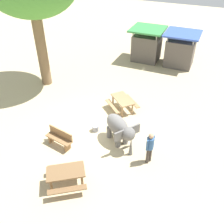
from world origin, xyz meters
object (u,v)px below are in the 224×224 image
Objects in this scene: wooden_bench at (60,138)px; picnic_table_near at (123,101)px; picnic_table_far at (66,175)px; market_stall_green at (147,46)px; person_handler at (150,146)px; elephant at (120,128)px; market_stall_blue at (180,51)px; feed_bucket at (95,128)px.

picnic_table_near is at bearing -102.37° from wooden_bench.
picnic_table_far is 0.82× the size of market_stall_green.
market_stall_green is at bearing -49.22° from person_handler.
picnic_table_near is at bearing 143.57° from elephant.
market_stall_blue is (1.93, 13.13, 0.55)m from picnic_table_far.
wooden_bench reaches higher than feed_bucket.
person_handler reaches higher than picnic_table_far.
person_handler is 0.77× the size of picnic_table_near.
market_stall_green reaches higher than picnic_table_far.
market_stall_green reaches higher than picnic_table_near.
elephant is 0.92× the size of picnic_table_near.
elephant is 10.10m from market_stall_green.
market_stall_blue reaches higher than picnic_table_far.
market_stall_blue reaches higher than wooden_bench.
elephant is 2.78m from picnic_table_near.
picnic_table_far is at bearing -87.07° from market_stall_green.
elephant is 5.36× the size of feed_bucket.
wooden_bench is 11.78m from market_stall_blue.
person_handler is 10.65m from market_stall_blue.
picnic_table_far is 13.16m from market_stall_green.
person_handler reaches higher than feed_bucket.
elephant reaches higher than wooden_bench.
wooden_bench is 4.27m from picnic_table_near.
market_stall_green is 2.60m from market_stall_blue.
picnic_table_far is (1.52, -1.88, 0.12)m from wooden_bench.
picnic_table_far is at bearing -98.35° from market_stall_blue.
market_stall_blue is (-0.76, 10.62, 0.19)m from person_handler.
wooden_bench reaches higher than picnic_table_near.
person_handler is 3.38m from feed_bucket.
market_stall_green is 1.00× the size of market_stall_blue.
person_handler is at bearing -72.44° from market_stall_green.
market_stall_blue is at bearing -62.69° from person_handler.
market_stall_green reaches higher than person_handler.
feed_bucket is (1.07, 1.63, -0.31)m from wooden_bench.
person_handler is 0.64× the size of market_stall_green.
elephant is 2.88m from wooden_bench.
picnic_table_near is 0.84× the size of market_stall_blue.
picnic_table_near is 5.81m from picnic_table_far.
feed_bucket is (-0.61, -2.29, -0.43)m from picnic_table_near.
feed_bucket is (0.22, -9.62, -0.98)m from market_stall_green.
elephant is 1.80m from person_handler.
market_stall_green is at bearing 180.00° from market_stall_blue.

